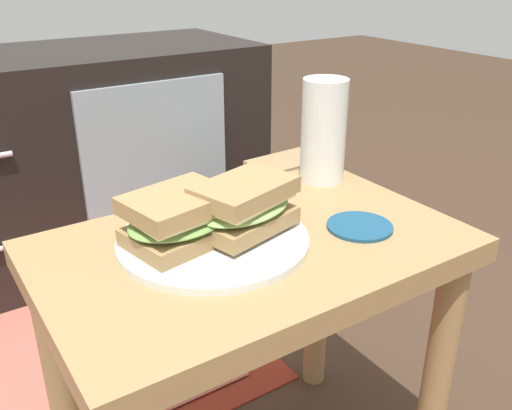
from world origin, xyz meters
name	(u,v)px	position (x,y,z in m)	size (l,w,h in m)	color
side_table	(252,297)	(0.00, 0.00, 0.37)	(0.56, 0.36, 0.46)	#A37A4C
tv_cabinet	(86,156)	(0.06, 0.95, 0.29)	(0.96, 0.46, 0.58)	black
area_rug	(23,373)	(-0.26, 0.49, 0.00)	(0.95, 0.65, 0.01)	maroon
plate	(213,240)	(-0.05, 0.02, 0.47)	(0.25, 0.25, 0.01)	silver
sandwich_front	(179,218)	(-0.09, 0.03, 0.50)	(0.16, 0.13, 0.07)	#9E7A4C
sandwich_back	(245,206)	(-0.01, 0.01, 0.51)	(0.16, 0.12, 0.07)	#9E7A4C
beer_glass	(324,132)	(0.22, 0.12, 0.54)	(0.07, 0.07, 0.17)	silver
coaster	(360,226)	(0.14, -0.05, 0.46)	(0.09, 0.09, 0.01)	navy
paper_bag	(286,226)	(0.41, 0.46, 0.18)	(0.19, 0.15, 0.36)	tan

